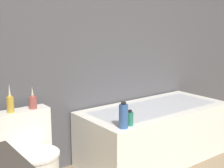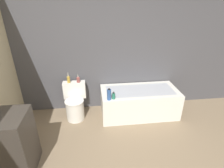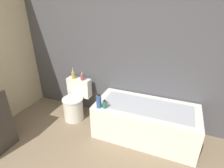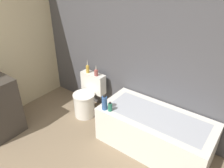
% 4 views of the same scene
% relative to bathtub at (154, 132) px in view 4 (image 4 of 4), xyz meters
% --- Properties ---
extents(wall_back_tiled, '(6.40, 0.06, 2.60)m').
position_rel_bathtub_xyz_m(wall_back_tiled, '(-0.78, 0.41, 1.03)').
color(wall_back_tiled, '#4C4C51').
rests_on(wall_back_tiled, ground_plane).
extents(bathtub, '(1.51, 0.71, 0.54)m').
position_rel_bathtub_xyz_m(bathtub, '(0.00, 0.00, 0.00)').
color(bathtub, white).
rests_on(bathtub, ground).
extents(toilet, '(0.43, 0.50, 0.69)m').
position_rel_bathtub_xyz_m(toilet, '(-1.28, 0.05, 0.03)').
color(toilet, white).
rests_on(toilet, ground).
extents(vase_gold, '(0.06, 0.06, 0.23)m').
position_rel_bathtub_xyz_m(vase_gold, '(-1.37, 0.20, 0.49)').
color(vase_gold, gold).
rests_on(vase_gold, toilet).
extents(vase_silver, '(0.07, 0.07, 0.18)m').
position_rel_bathtub_xyz_m(vase_silver, '(-1.19, 0.20, 0.48)').
color(vase_silver, '#994C47').
rests_on(vase_silver, toilet).
extents(shampoo_bottle_tall, '(0.07, 0.07, 0.22)m').
position_rel_bathtub_xyz_m(shampoo_bottle_tall, '(-0.64, -0.28, 0.37)').
color(shampoo_bottle_tall, '#335999').
rests_on(shampoo_bottle_tall, bathtub).
extents(shampoo_bottle_short, '(0.06, 0.06, 0.13)m').
position_rel_bathtub_xyz_m(shampoo_bottle_short, '(-0.55, -0.27, 0.33)').
color(shampoo_bottle_short, '#267259').
rests_on(shampoo_bottle_short, bathtub).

